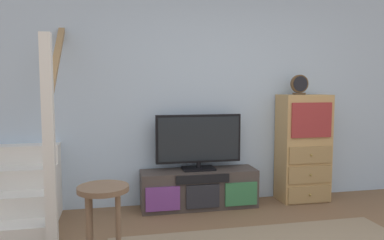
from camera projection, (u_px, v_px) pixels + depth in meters
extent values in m
cube|color=#A8BCD1|center=(219.00, 88.00, 4.38)|extent=(6.40, 0.12, 2.70)
cube|color=#423833|center=(199.00, 189.00, 4.17)|extent=(1.31, 0.36, 0.43)
cube|color=#70387F|center=(163.00, 199.00, 3.90)|extent=(0.37, 0.02, 0.26)
cube|color=#232328|center=(203.00, 196.00, 3.99)|extent=(0.37, 0.02, 0.26)
cube|color=#337042|center=(241.00, 194.00, 4.08)|extent=(0.37, 0.02, 0.26)
cube|color=black|center=(203.00, 179.00, 3.97)|extent=(0.59, 0.02, 0.09)
cube|color=black|center=(199.00, 169.00, 4.17)|extent=(0.36, 0.22, 0.02)
cylinder|color=black|center=(199.00, 165.00, 4.17)|extent=(0.05, 0.05, 0.06)
cube|color=black|center=(199.00, 139.00, 4.14)|extent=(0.97, 0.05, 0.54)
cube|color=black|center=(199.00, 139.00, 4.11)|extent=(0.92, 0.01, 0.49)
cube|color=tan|center=(303.00, 148.00, 4.40)|extent=(0.58, 0.34, 1.27)
cube|color=#9C7949|center=(309.00, 194.00, 4.28)|extent=(0.53, 0.02, 0.20)
sphere|color=olive|center=(310.00, 195.00, 4.26)|extent=(0.03, 0.03, 0.03)
cube|color=#9C7949|center=(310.00, 175.00, 4.25)|extent=(0.53, 0.02, 0.20)
sphere|color=olive|center=(311.00, 175.00, 4.24)|extent=(0.03, 0.03, 0.03)
cube|color=#9C7949|center=(311.00, 155.00, 4.23)|extent=(0.53, 0.02, 0.20)
sphere|color=olive|center=(311.00, 155.00, 4.21)|extent=(0.03, 0.03, 0.03)
cube|color=maroon|center=(312.00, 120.00, 4.19)|extent=(0.49, 0.02, 0.40)
cube|color=#4C3823|center=(299.00, 94.00, 4.31)|extent=(0.12, 0.08, 0.02)
cylinder|color=brown|center=(299.00, 84.00, 4.30)|extent=(0.21, 0.04, 0.21)
cylinder|color=black|center=(300.00, 84.00, 4.27)|extent=(0.18, 0.01, 0.18)
cube|color=silver|center=(2.00, 215.00, 3.37)|extent=(0.90, 0.26, 0.38)
cube|color=silver|center=(9.00, 197.00, 3.62)|extent=(0.90, 0.26, 0.57)
cube|color=silver|center=(15.00, 181.00, 3.86)|extent=(0.90, 0.26, 0.76)
cube|color=silver|center=(21.00, 167.00, 4.11)|extent=(0.90, 0.26, 0.95)
cube|color=silver|center=(49.00, 144.00, 3.03)|extent=(0.09, 0.09, 1.80)
cube|color=#9E7547|center=(58.00, 52.00, 3.59)|extent=(0.06, 1.33, 0.99)
cylinder|color=brown|center=(91.00, 236.00, 2.54)|extent=(0.04, 0.04, 0.68)
cylinder|color=brown|center=(118.00, 234.00, 2.58)|extent=(0.04, 0.04, 0.68)
cylinder|color=brown|center=(103.00, 189.00, 2.44)|extent=(0.34, 0.34, 0.03)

